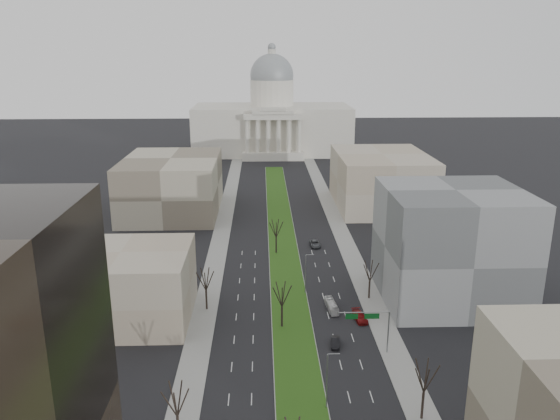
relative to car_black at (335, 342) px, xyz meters
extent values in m
plane|color=black|center=(-7.39, 47.19, -0.69)|extent=(600.00, 600.00, 0.00)
cube|color=#999993|center=(-7.39, 46.19, -0.62)|extent=(8.00, 222.00, 0.15)
cube|color=#264913|center=(-7.39, 46.19, -0.52)|extent=(7.70, 221.70, 0.06)
cube|color=gray|center=(-24.89, 22.19, -0.62)|extent=(5.00, 330.00, 0.15)
cube|color=gray|center=(10.11, 22.19, -0.62)|extent=(5.00, 330.00, 0.15)
cube|color=beige|center=(-7.39, 197.19, 11.31)|extent=(80.00, 40.00, 24.00)
cube|color=beige|center=(-7.39, 174.19, 1.31)|extent=(30.00, 6.00, 4.00)
cube|color=beige|center=(-7.39, 174.19, 20.31)|extent=(28.00, 5.00, 2.50)
cube|color=beige|center=(-7.39, 174.19, 22.31)|extent=(20.00, 5.00, 1.80)
cube|color=beige|center=(-7.39, 174.19, 23.91)|extent=(12.00, 5.00, 1.60)
cylinder|color=beige|center=(-7.39, 197.19, 29.31)|extent=(22.00, 22.00, 14.00)
sphere|color=gray|center=(-7.39, 197.19, 38.31)|extent=(22.00, 22.00, 22.00)
cylinder|color=beige|center=(-7.39, 197.19, 49.31)|extent=(4.00, 4.00, 4.00)
sphere|color=gray|center=(-7.39, 197.19, 52.31)|extent=(4.00, 4.00, 4.00)
cylinder|color=beige|center=(-19.89, 174.19, 11.31)|extent=(2.00, 2.00, 16.00)
cylinder|color=beige|center=(-14.89, 174.19, 11.31)|extent=(2.00, 2.00, 16.00)
cylinder|color=beige|center=(-9.89, 174.19, 11.31)|extent=(2.00, 2.00, 16.00)
cylinder|color=beige|center=(-4.89, 174.19, 11.31)|extent=(2.00, 2.00, 16.00)
cylinder|color=beige|center=(0.11, 174.19, 11.31)|extent=(2.00, 2.00, 16.00)
cylinder|color=beige|center=(5.11, 174.19, 11.31)|extent=(2.00, 2.00, 16.00)
cube|color=tan|center=(-40.39, 12.19, 6.31)|extent=(26.00, 22.00, 14.00)
cube|color=#5C5F61|center=(26.61, 19.19, 11.31)|extent=(28.00, 26.00, 24.00)
cube|color=#796F5D|center=(-42.39, 87.19, 8.31)|extent=(30.00, 40.00, 18.00)
cube|color=tan|center=(27.61, 92.19, 8.31)|extent=(30.00, 40.00, 18.00)
cylinder|color=black|center=(-24.59, 15.19, 1.42)|extent=(0.40, 0.40, 4.22)
cylinder|color=black|center=(9.81, -20.81, 1.52)|extent=(0.40, 0.40, 4.42)
cylinder|color=black|center=(9.81, 19.19, 1.32)|extent=(0.40, 0.40, 4.03)
cylinder|color=black|center=(-9.39, 7.19, 1.47)|extent=(0.40, 0.40, 4.32)
cylinder|color=black|center=(-9.39, 47.19, 1.47)|extent=(0.40, 0.40, 4.32)
cylinder|color=gray|center=(-3.69, -17.81, 3.81)|extent=(0.20, 0.20, 9.00)
cylinder|color=gray|center=(-2.79, -17.81, 8.41)|extent=(1.80, 0.12, 0.12)
cylinder|color=gray|center=(-3.69, 22.19, 3.81)|extent=(0.20, 0.20, 9.00)
cylinder|color=gray|center=(-2.79, 22.19, 8.41)|extent=(1.80, 0.12, 0.12)
cylinder|color=gray|center=(8.81, -2.81, 3.31)|extent=(0.24, 0.24, 8.00)
cylinder|color=gray|center=(4.31, -2.81, 7.31)|extent=(9.00, 0.18, 0.18)
cube|color=#0C591E|center=(5.81, -2.73, 6.51)|extent=(2.60, 0.08, 1.00)
cube|color=#0C591E|center=(2.31, -2.73, 6.51)|extent=(2.20, 0.08, 1.00)
imported|color=black|center=(0.00, 0.00, 0.00)|extent=(2.01, 4.36, 1.39)
imported|color=maroon|center=(6.11, 9.51, 0.08)|extent=(2.97, 5.59, 1.54)
imported|color=#484B50|center=(1.29, 52.12, 0.07)|extent=(2.93, 5.66, 1.52)
imported|color=white|center=(1.08, 14.12, 0.25)|extent=(2.27, 6.92, 1.89)
camera|label=1|loc=(-13.00, -87.37, 50.60)|focal=35.00mm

